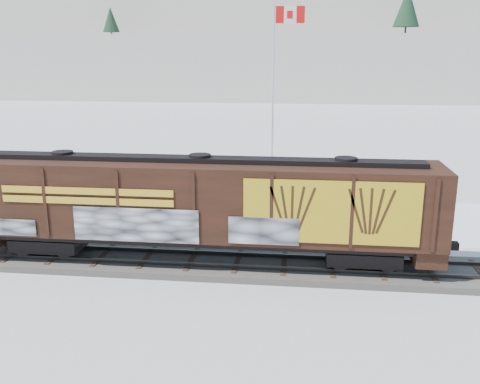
# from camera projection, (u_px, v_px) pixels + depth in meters

# --- Properties ---
(ground) EXTENTS (500.00, 500.00, 0.00)m
(ground) POSITION_uv_depth(u_px,v_px,m) (237.00, 267.00, 23.00)
(ground) COLOR white
(ground) RESTS_ON ground
(rail_track) EXTENTS (50.00, 3.40, 0.43)m
(rail_track) POSITION_uv_depth(u_px,v_px,m) (237.00, 264.00, 22.96)
(rail_track) COLOR #59544C
(rail_track) RESTS_ON ground
(parking_strip) EXTENTS (40.00, 8.00, 0.03)m
(parking_strip) POSITION_uv_depth(u_px,v_px,m) (253.00, 216.00, 30.20)
(parking_strip) COLOR white
(parking_strip) RESTS_ON ground
(hillside) EXTENTS (360.00, 110.00, 93.00)m
(hillside) POSITION_uv_depth(u_px,v_px,m) (296.00, 32.00, 153.62)
(hillside) COLOR white
(hillside) RESTS_ON ground
(hopper_railcar) EXTENTS (19.74, 3.06, 4.38)m
(hopper_railcar) POSITION_uv_depth(u_px,v_px,m) (201.00, 202.00, 22.43)
(hopper_railcar) COLOR black
(hopper_railcar) RESTS_ON rail_track
(flagpole) EXTENTS (2.30, 0.90, 11.86)m
(flagpole) POSITION_uv_depth(u_px,v_px,m) (274.00, 126.00, 34.02)
(flagpole) COLOR silver
(flagpole) RESTS_ON ground
(car_silver) EXTENTS (4.83, 2.06, 1.63)m
(car_silver) POSITION_uv_depth(u_px,v_px,m) (223.00, 204.00, 29.42)
(car_silver) COLOR silver
(car_silver) RESTS_ON parking_strip
(car_white) EXTENTS (5.06, 3.20, 1.57)m
(car_white) POSITION_uv_depth(u_px,v_px,m) (287.00, 211.00, 28.26)
(car_white) COLOR silver
(car_white) RESTS_ON parking_strip
(car_dark) EXTENTS (5.89, 4.14, 1.58)m
(car_dark) POSITION_uv_depth(u_px,v_px,m) (294.00, 202.00, 30.06)
(car_dark) COLOR black
(car_dark) RESTS_ON parking_strip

